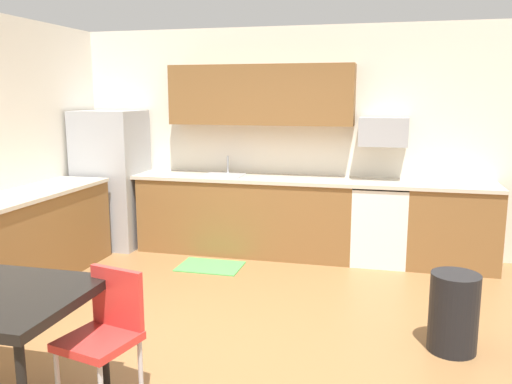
{
  "coord_description": "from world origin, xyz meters",
  "views": [
    {
      "loc": [
        1.18,
        -3.74,
        1.89
      ],
      "look_at": [
        0.0,
        1.0,
        1.0
      ],
      "focal_mm": 37.14,
      "sensor_mm": 36.0,
      "label": 1
    }
  ],
  "objects_px": {
    "microwave": "(383,132)",
    "chair_near_table": "(106,328)",
    "refrigerator": "(112,179)",
    "oven_range": "(379,223)",
    "trash_bin": "(454,313)"
  },
  "relations": [
    {
      "from": "chair_near_table",
      "to": "refrigerator",
      "type": "bearing_deg",
      "value": 118.17
    },
    {
      "from": "refrigerator",
      "to": "trash_bin",
      "type": "height_order",
      "value": "refrigerator"
    },
    {
      "from": "trash_bin",
      "to": "chair_near_table",
      "type": "bearing_deg",
      "value": -149.43
    },
    {
      "from": "refrigerator",
      "to": "microwave",
      "type": "height_order",
      "value": "refrigerator"
    },
    {
      "from": "oven_range",
      "to": "microwave",
      "type": "bearing_deg",
      "value": 90.0
    },
    {
      "from": "oven_range",
      "to": "trash_bin",
      "type": "bearing_deg",
      "value": -74.39
    },
    {
      "from": "refrigerator",
      "to": "oven_range",
      "type": "relative_size",
      "value": 1.88
    },
    {
      "from": "refrigerator",
      "to": "chair_near_table",
      "type": "distance_m",
      "value": 3.73
    },
    {
      "from": "refrigerator",
      "to": "trash_bin",
      "type": "relative_size",
      "value": 2.85
    },
    {
      "from": "oven_range",
      "to": "microwave",
      "type": "relative_size",
      "value": 1.69
    },
    {
      "from": "microwave",
      "to": "refrigerator",
      "type": "bearing_deg",
      "value": -176.89
    },
    {
      "from": "refrigerator",
      "to": "trash_bin",
      "type": "bearing_deg",
      "value": -27.23
    },
    {
      "from": "microwave",
      "to": "chair_near_table",
      "type": "bearing_deg",
      "value": -114.34
    },
    {
      "from": "oven_range",
      "to": "trash_bin",
      "type": "distance_m",
      "value": 2.17
    },
    {
      "from": "microwave",
      "to": "trash_bin",
      "type": "height_order",
      "value": "microwave"
    }
  ]
}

